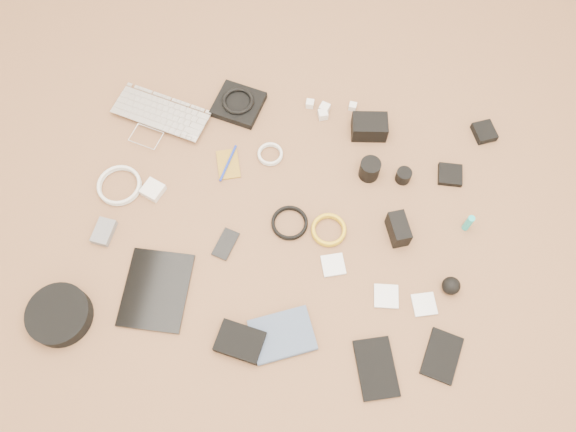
# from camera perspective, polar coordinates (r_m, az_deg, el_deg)

# --- Properties ---
(laptop) EXTENTS (0.41, 0.33, 0.03)m
(laptop) POSITION_cam_1_polar(r_m,az_deg,el_deg) (2.17, -13.36, 9.04)
(laptop) COLOR silver
(laptop) RESTS_ON ground
(headphone_pouch) EXTENTS (0.20, 0.19, 0.03)m
(headphone_pouch) POSITION_cam_1_polar(r_m,az_deg,el_deg) (2.17, -5.05, 11.23)
(headphone_pouch) COLOR black
(headphone_pouch) RESTS_ON ground
(headphones) EXTENTS (0.15, 0.15, 0.02)m
(headphones) POSITION_cam_1_polar(r_m,az_deg,el_deg) (2.16, -5.10, 11.58)
(headphones) COLOR black
(headphones) RESTS_ON headphone_pouch
(charger_a) EXTENTS (0.04, 0.04, 0.03)m
(charger_a) POSITION_cam_1_polar(r_m,az_deg,el_deg) (2.14, 3.56, 10.25)
(charger_a) COLOR silver
(charger_a) RESTS_ON ground
(charger_b) EXTENTS (0.04, 0.04, 0.03)m
(charger_b) POSITION_cam_1_polar(r_m,az_deg,el_deg) (2.16, 3.73, 10.86)
(charger_b) COLOR silver
(charger_b) RESTS_ON ground
(charger_c) EXTENTS (0.03, 0.03, 0.03)m
(charger_c) POSITION_cam_1_polar(r_m,az_deg,el_deg) (2.18, 6.59, 11.00)
(charger_c) COLOR silver
(charger_c) RESTS_ON ground
(charger_d) EXTENTS (0.03, 0.03, 0.03)m
(charger_d) POSITION_cam_1_polar(r_m,az_deg,el_deg) (2.17, 2.24, 11.33)
(charger_d) COLOR silver
(charger_d) RESTS_ON ground
(dslr_camera) EXTENTS (0.14, 0.10, 0.07)m
(dslr_camera) POSITION_cam_1_polar(r_m,az_deg,el_deg) (2.10, 8.26, 8.94)
(dslr_camera) COLOR black
(dslr_camera) RESTS_ON ground
(lens_pouch) EXTENTS (0.10, 0.10, 0.03)m
(lens_pouch) POSITION_cam_1_polar(r_m,az_deg,el_deg) (2.22, 19.30, 8.06)
(lens_pouch) COLOR black
(lens_pouch) RESTS_ON ground
(notebook_olive) EXTENTS (0.11, 0.14, 0.01)m
(notebook_olive) POSITION_cam_1_polar(r_m,az_deg,el_deg) (2.05, -6.09, 5.26)
(notebook_olive) COLOR olive
(notebook_olive) RESTS_ON ground
(pen_blue) EXTENTS (0.04, 0.15, 0.01)m
(pen_blue) POSITION_cam_1_polar(r_m,az_deg,el_deg) (2.05, -6.11, 5.36)
(pen_blue) COLOR #1328A0
(pen_blue) RESTS_ON notebook_olive
(cable_white_a) EXTENTS (0.10, 0.10, 0.01)m
(cable_white_a) POSITION_cam_1_polar(r_m,az_deg,el_deg) (2.06, -1.81, 6.22)
(cable_white_a) COLOR silver
(cable_white_a) RESTS_ON ground
(lens_a) EXTENTS (0.07, 0.07, 0.08)m
(lens_a) POSITION_cam_1_polar(r_m,az_deg,el_deg) (2.01, 8.29, 4.73)
(lens_a) COLOR black
(lens_a) RESTS_ON ground
(lens_b) EXTENTS (0.06, 0.06, 0.05)m
(lens_b) POSITION_cam_1_polar(r_m,az_deg,el_deg) (2.04, 11.65, 4.03)
(lens_b) COLOR black
(lens_b) RESTS_ON ground
(card_reader) EXTENTS (0.09, 0.09, 0.02)m
(card_reader) POSITION_cam_1_polar(r_m,az_deg,el_deg) (2.09, 16.14, 4.05)
(card_reader) COLOR black
(card_reader) RESTS_ON ground
(power_brick) EXTENTS (0.09, 0.09, 0.03)m
(power_brick) POSITION_cam_1_polar(r_m,az_deg,el_deg) (2.04, -13.55, 2.60)
(power_brick) COLOR silver
(power_brick) RESTS_ON ground
(cable_white_b) EXTENTS (0.17, 0.17, 0.01)m
(cable_white_b) POSITION_cam_1_polar(r_m,az_deg,el_deg) (2.08, -16.71, 2.91)
(cable_white_b) COLOR silver
(cable_white_b) RESTS_ON ground
(cable_black) EXTENTS (0.15, 0.15, 0.01)m
(cable_black) POSITION_cam_1_polar(r_m,az_deg,el_deg) (1.93, 0.16, -0.77)
(cable_black) COLOR black
(cable_black) RESTS_ON ground
(cable_yellow) EXTENTS (0.15, 0.15, 0.01)m
(cable_yellow) POSITION_cam_1_polar(r_m,az_deg,el_deg) (1.93, 4.14, -1.49)
(cable_yellow) COLOR gold
(cable_yellow) RESTS_ON ground
(flash) EXTENTS (0.09, 0.12, 0.08)m
(flash) POSITION_cam_1_polar(r_m,az_deg,el_deg) (1.93, 11.14, -1.31)
(flash) COLOR black
(flash) RESTS_ON ground
(lens_cleaner) EXTENTS (0.03, 0.03, 0.08)m
(lens_cleaner) POSITION_cam_1_polar(r_m,az_deg,el_deg) (1.99, 17.85, -0.68)
(lens_cleaner) COLOR #1AA9A8
(lens_cleaner) RESTS_ON ground
(battery_charger) EXTENTS (0.07, 0.10, 0.03)m
(battery_charger) POSITION_cam_1_polar(r_m,az_deg,el_deg) (2.02, -18.20, -1.54)
(battery_charger) COLOR slate
(battery_charger) RESTS_ON ground
(tablet) EXTENTS (0.21, 0.27, 0.01)m
(tablet) POSITION_cam_1_polar(r_m,az_deg,el_deg) (1.90, -13.24, -7.31)
(tablet) COLOR black
(tablet) RESTS_ON ground
(phone) EXTENTS (0.08, 0.12, 0.01)m
(phone) POSITION_cam_1_polar(r_m,az_deg,el_deg) (1.92, -6.35, -2.85)
(phone) COLOR black
(phone) RESTS_ON ground
(filter_case_left) EXTENTS (0.09, 0.09, 0.01)m
(filter_case_left) POSITION_cam_1_polar(r_m,az_deg,el_deg) (1.89, 4.62, -4.99)
(filter_case_left) COLOR silver
(filter_case_left) RESTS_ON ground
(filter_case_mid) EXTENTS (0.09, 0.09, 0.01)m
(filter_case_mid) POSITION_cam_1_polar(r_m,az_deg,el_deg) (1.88, 9.93, -8.04)
(filter_case_mid) COLOR silver
(filter_case_mid) RESTS_ON ground
(filter_case_right) EXTENTS (0.09, 0.09, 0.01)m
(filter_case_right) POSITION_cam_1_polar(r_m,az_deg,el_deg) (1.89, 13.66, -8.73)
(filter_case_right) COLOR silver
(filter_case_right) RESTS_ON ground
(air_blower) EXTENTS (0.08, 0.08, 0.06)m
(air_blower) POSITION_cam_1_polar(r_m,az_deg,el_deg) (1.91, 16.24, -6.82)
(air_blower) COLOR black
(air_blower) RESTS_ON ground
(headphone_case) EXTENTS (0.26, 0.26, 0.06)m
(headphone_case) POSITION_cam_1_polar(r_m,az_deg,el_deg) (1.95, -22.20, -9.29)
(headphone_case) COLOR black
(headphone_case) RESTS_ON ground
(drive_case) EXTENTS (0.16, 0.13, 0.04)m
(drive_case) POSITION_cam_1_polar(r_m,az_deg,el_deg) (1.81, -4.89, -12.60)
(drive_case) COLOR black
(drive_case) RESTS_ON ground
(paperback) EXTENTS (0.24, 0.21, 0.02)m
(paperback) POSITION_cam_1_polar(r_m,az_deg,el_deg) (1.80, 0.03, -14.20)
(paperback) COLOR #3D4C67
(paperback) RESTS_ON ground
(notebook_black_a) EXTENTS (0.16, 0.21, 0.01)m
(notebook_black_a) POSITION_cam_1_polar(r_m,az_deg,el_deg) (1.82, 8.95, -15.03)
(notebook_black_a) COLOR black
(notebook_black_a) RESTS_ON ground
(notebook_black_b) EXTENTS (0.13, 0.17, 0.01)m
(notebook_black_b) POSITION_cam_1_polar(r_m,az_deg,el_deg) (1.87, 15.36, -13.54)
(notebook_black_b) COLOR black
(notebook_black_b) RESTS_ON ground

